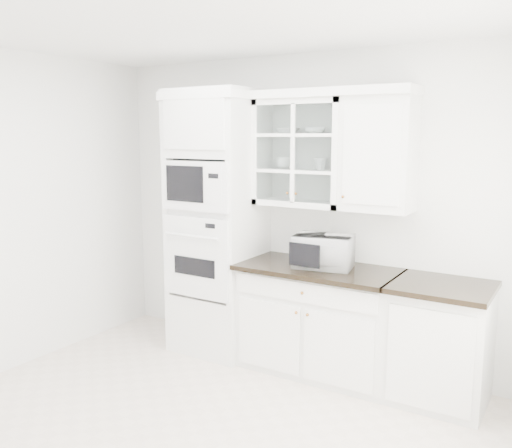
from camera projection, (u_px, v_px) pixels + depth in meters
The scene contains 13 objects.
ground at pixel (186, 439), 3.59m from camera, with size 4.00×3.50×0.01m, color beige.
room_shell at pixel (220, 168), 3.66m from camera, with size 4.00×3.50×2.70m.
oven_column at pixel (217, 223), 4.98m from camera, with size 0.76×0.68×2.40m.
base_cabinet_run at pixel (319, 319), 4.59m from camera, with size 1.32×0.67×0.92m.
extra_base_cabinet at pixel (440, 342), 4.07m from camera, with size 0.72×0.67×0.92m.
upper_cabinet_glass at pixel (302, 153), 4.61m from camera, with size 0.80×0.33×0.90m.
upper_cabinet_solid at pixel (379, 154), 4.25m from camera, with size 0.55×0.33×0.90m, color white.
crown_molding at pixel (290, 95), 4.56m from camera, with size 2.14×0.38×0.07m, color white.
countertop_microwave at pixel (324, 251), 4.47m from camera, with size 0.47×0.39×0.27m, color white.
bowl_a at pixel (288, 131), 4.66m from camera, with size 0.20×0.20×0.05m, color white.
bowl_b at pixel (315, 131), 4.50m from camera, with size 0.17×0.17×0.05m, color white.
cup_a at pixel (284, 163), 4.71m from camera, with size 0.13×0.13×0.10m, color white.
cup_b at pixel (321, 164), 4.55m from camera, with size 0.11×0.11×0.10m, color white.
Camera 1 is at (2.14, -2.57, 2.00)m, focal length 38.00 mm.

